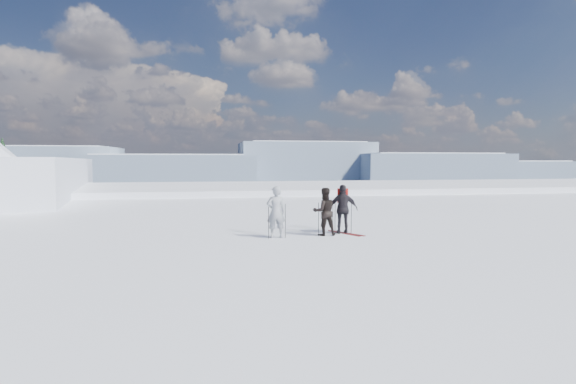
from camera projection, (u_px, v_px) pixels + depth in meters
The scene contains 8 objects.
lake_basin at pixel (264, 258), 42.88m from camera, with size 820.00×820.00×71.62m.
far_mountain_range at pixel (241, 170), 465.21m from camera, with size 770.00×110.00×53.00m.
skier_grey at pixel (276, 212), 16.27m from camera, with size 0.69×0.45×1.89m, color gray.
skier_dark at pixel (324, 212), 16.78m from camera, with size 0.88×0.68×1.80m, color black.
skier_pack at pixel (343, 209), 17.20m from camera, with size 1.11×0.46×1.89m, color black.
backpack at pixel (343, 177), 17.37m from camera, with size 0.40×0.23×0.56m, color red.
ski_poles at pixel (316, 220), 16.67m from camera, with size 3.29×0.58×1.26m.
skis_loose at pixel (346, 233), 17.26m from camera, with size 1.05×1.56×0.03m.
Camera 1 is at (-5.21, -12.08, 2.80)m, focal length 28.00 mm.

